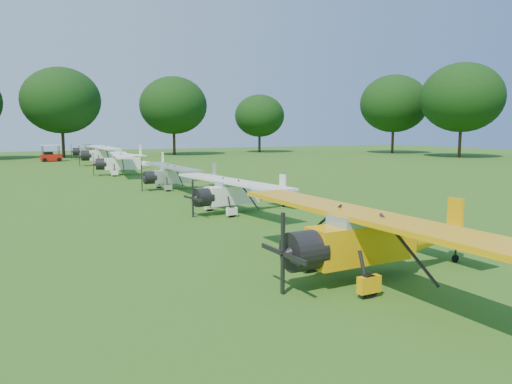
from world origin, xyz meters
TOP-DOWN VIEW (x-y plane):
  - ground at (0.00, 0.00)m, footprint 160.00×160.00m
  - tree_belt at (3.57, 0.16)m, footprint 137.36×130.27m
  - aircraft_2 at (-0.12, -9.29)m, footprint 6.85×10.90m
  - aircraft_3 at (1.08, 2.73)m, footprint 5.90×9.36m
  - aircraft_4 at (1.29, 13.50)m, footprint 5.74×9.12m
  - aircraft_5 at (0.42, 25.80)m, footprint 6.68×10.60m
  - aircraft_6 at (1.17, 38.77)m, footprint 7.40×11.75m
  - aircraft_7 at (1.42, 51.73)m, footprint 6.64×10.59m
  - golf_cart at (-4.49, 48.73)m, footprint 2.58×1.68m

SIDE VIEW (x-z plane):
  - ground at x=0.00m, z-range 0.00..0.00m
  - golf_cart at x=-4.49m, z-range -0.35..1.77m
  - aircraft_4 at x=1.29m, z-range 0.15..1.95m
  - aircraft_3 at x=1.08m, z-range 0.16..1.99m
  - aircraft_5 at x=0.42m, z-range 0.18..2.26m
  - aircraft_7 at x=1.42m, z-range 0.18..2.26m
  - aircraft_2 at x=-0.12m, z-range 0.18..2.33m
  - aircraft_6 at x=1.17m, z-range 0.20..2.52m
  - tree_belt at x=3.57m, z-range 0.77..15.29m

